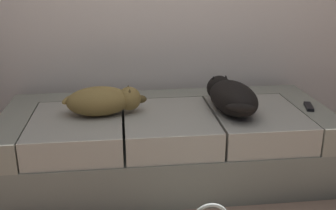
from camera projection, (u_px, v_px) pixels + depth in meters
The scene contains 4 objects.
couch at pixel (167, 142), 2.76m from camera, with size 2.16×0.92×0.48m.
dog_tan at pixel (104, 101), 2.56m from camera, with size 0.55×0.26×0.19m.
dog_dark at pixel (230, 96), 2.61m from camera, with size 0.34×0.61×0.21m.
tv_remote at pixel (309, 107), 2.71m from camera, with size 0.04×0.15×0.02m, color black.
Camera 1 is at (-0.29, -1.36, 1.39)m, focal length 42.96 mm.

